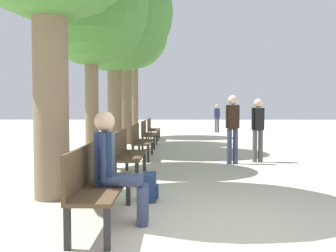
# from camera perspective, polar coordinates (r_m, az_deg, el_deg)

# --- Properties ---
(ground_plane) EXTENTS (80.00, 80.00, 0.00)m
(ground_plane) POSITION_cam_1_polar(r_m,az_deg,el_deg) (4.24, 9.17, -16.06)
(ground_plane) COLOR beige
(bench_row_0) EXTENTS (0.47, 1.76, 0.92)m
(bench_row_0) POSITION_cam_1_polar(r_m,az_deg,el_deg) (4.53, -11.06, -7.90)
(bench_row_0) COLOR #4C3823
(bench_row_0) RESTS_ON ground_plane
(bench_row_1) EXTENTS (0.47, 1.76, 0.92)m
(bench_row_1) POSITION_cam_1_polar(r_m,az_deg,el_deg) (7.37, -6.39, -3.76)
(bench_row_1) COLOR #4C3823
(bench_row_1) RESTS_ON ground_plane
(bench_row_2) EXTENTS (0.47, 1.76, 0.92)m
(bench_row_2) POSITION_cam_1_polar(r_m,az_deg,el_deg) (10.25, -4.34, -1.92)
(bench_row_2) COLOR #4C3823
(bench_row_2) RESTS_ON ground_plane
(bench_row_3) EXTENTS (0.47, 1.76, 0.92)m
(bench_row_3) POSITION_cam_1_polar(r_m,az_deg,el_deg) (13.15, -3.20, -0.89)
(bench_row_3) COLOR #4C3823
(bench_row_3) RESTS_ON ground_plane
(bench_row_4) EXTENTS (0.47, 1.76, 0.92)m
(bench_row_4) POSITION_cam_1_polar(r_m,az_deg,el_deg) (16.05, -2.46, -0.23)
(bench_row_4) COLOR #4C3823
(bench_row_4) RESTS_ON ground_plane
(tree_row_1) EXTENTS (2.57, 2.57, 4.89)m
(tree_row_1) POSITION_cam_1_polar(r_m,az_deg,el_deg) (8.85, -11.66, 17.12)
(tree_row_1) COLOR #7A664C
(tree_row_1) RESTS_ON ground_plane
(tree_row_2) EXTENTS (3.65, 3.65, 6.14)m
(tree_row_2) POSITION_cam_1_polar(r_m,az_deg,el_deg) (12.12, -8.23, 16.63)
(tree_row_2) COLOR #7A664C
(tree_row_2) RESTS_ON ground_plane
(tree_row_3) EXTENTS (2.70, 2.70, 5.51)m
(tree_row_3) POSITION_cam_1_polar(r_m,az_deg,el_deg) (14.71, -6.50, 13.31)
(tree_row_3) COLOR #7A664C
(tree_row_3) RESTS_ON ground_plane
(tree_row_4) EXTENTS (3.12, 3.12, 6.34)m
(tree_row_4) POSITION_cam_1_polar(r_m,az_deg,el_deg) (18.04, -5.15, 13.50)
(tree_row_4) COLOR #7A664C
(tree_row_4) RESTS_ON ground_plane
(person_seated) EXTENTS (0.63, 0.36, 1.33)m
(person_seated) POSITION_cam_1_polar(r_m,az_deg,el_deg) (4.43, -8.08, -5.84)
(person_seated) COLOR #384260
(person_seated) RESTS_ON ground_plane
(backpack) EXTENTS (0.24, 0.34, 0.41)m
(backpack) POSITION_cam_1_polar(r_m,az_deg,el_deg) (5.57, -2.86, -9.30)
(backpack) COLOR navy
(backpack) RESTS_ON ground_plane
(pedestrian_near) EXTENTS (0.34, 0.23, 1.68)m
(pedestrian_near) POSITION_cam_1_polar(r_m,az_deg,el_deg) (9.23, 9.81, 0.19)
(pedestrian_near) COLOR #384260
(pedestrian_near) RESTS_ON ground_plane
(pedestrian_mid) EXTENTS (0.32, 0.22, 1.57)m
(pedestrian_mid) POSITION_cam_1_polar(r_m,az_deg,el_deg) (21.13, 7.48, 1.46)
(pedestrian_mid) COLOR #4C4C4C
(pedestrian_mid) RESTS_ON ground_plane
(pedestrian_far) EXTENTS (0.32, 0.28, 1.60)m
(pedestrian_far) POSITION_cam_1_polar(r_m,az_deg,el_deg) (9.67, 13.54, 0.00)
(pedestrian_far) COLOR #4C4C4C
(pedestrian_far) RESTS_ON ground_plane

